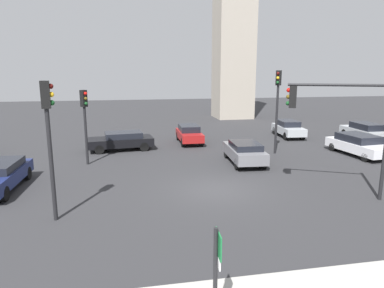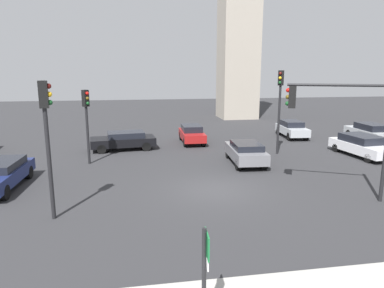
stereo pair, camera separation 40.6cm
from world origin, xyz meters
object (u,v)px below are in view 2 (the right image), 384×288
object	(u,v)px
traffic_light_0	(87,112)
traffic_light_3	(47,125)
car_3	(0,174)
car_2	(246,152)
car_5	(292,129)
traffic_light_2	(340,114)
car_7	(192,134)
car_1	(370,132)
traffic_light_1	(280,97)
car_6	(124,140)
direction_sign	(205,266)
car_0	(363,145)

from	to	relation	value
traffic_light_0	traffic_light_3	distance (m)	8.33
traffic_light_0	car_3	xyz separation A→B (m)	(-3.78, -4.10, -2.48)
car_2	car_5	bearing A→B (deg)	-37.08
traffic_light_3	car_3	world-z (taller)	traffic_light_3
traffic_light_2	car_7	xyz separation A→B (m)	(-4.44, 13.13, -3.11)
traffic_light_0	car_1	distance (m)	22.38
traffic_light_1	car_5	bearing A→B (deg)	-174.59
traffic_light_0	car_2	size ratio (longest dim) A/B	1.06
car_6	direction_sign	bearing A→B (deg)	90.43
car_3	car_6	world-z (taller)	car_3
traffic_light_3	car_2	distance (m)	12.44
car_3	car_5	distance (m)	22.64
traffic_light_3	car_1	distance (m)	25.49
direction_sign	traffic_light_0	distance (m)	15.80
car_3	traffic_light_1	bearing A→B (deg)	108.69
traffic_light_0	traffic_light_2	size ratio (longest dim) A/B	0.86
car_2	traffic_light_0	bearing A→B (deg)	84.37
traffic_light_0	car_7	world-z (taller)	traffic_light_0
car_6	car_7	xyz separation A→B (m)	(5.33, 1.58, 0.04)
car_7	car_2	bearing A→B (deg)	19.18
car_5	car_2	bearing A→B (deg)	-36.13
traffic_light_2	car_6	distance (m)	15.45
traffic_light_1	traffic_light_3	world-z (taller)	traffic_light_1
traffic_light_1	car_3	distance (m)	17.39
traffic_light_0	car_7	bearing A→B (deg)	81.89
direction_sign	car_0	distance (m)	19.84
car_1	car_7	distance (m)	14.68
traffic_light_2	car_5	distance (m)	15.14
direction_sign	car_7	xyz separation A→B (m)	(3.08, 20.35, -0.76)
car_0	car_2	world-z (taller)	car_0
traffic_light_0	car_5	world-z (taller)	traffic_light_0
traffic_light_1	car_0	world-z (taller)	traffic_light_1
traffic_light_1	traffic_light_3	size ratio (longest dim) A/B	1.07
traffic_light_1	car_3	xyz separation A→B (m)	(-16.44, -4.67, -3.22)
car_1	car_6	world-z (taller)	car_1
direction_sign	traffic_light_3	bearing A→B (deg)	128.24
car_0	car_7	bearing A→B (deg)	-125.51
car_7	traffic_light_3	bearing A→B (deg)	-29.10
car_5	car_6	world-z (taller)	car_5
car_6	traffic_light_2	bearing A→B (deg)	123.82
car_1	car_3	world-z (taller)	car_1
traffic_light_2	traffic_light_3	bearing A→B (deg)	27.47
traffic_light_0	traffic_light_2	xyz separation A→B (m)	(11.81, -7.89, 0.65)
traffic_light_3	car_7	world-z (taller)	traffic_light_3
traffic_light_0	traffic_light_1	distance (m)	12.69
car_0	car_3	size ratio (longest dim) A/B	1.00
traffic_light_2	car_2	size ratio (longest dim) A/B	1.24
car_7	direction_sign	bearing A→B (deg)	-7.93
car_2	car_3	size ratio (longest dim) A/B	0.89
car_6	traffic_light_1	bearing A→B (deg)	157.38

